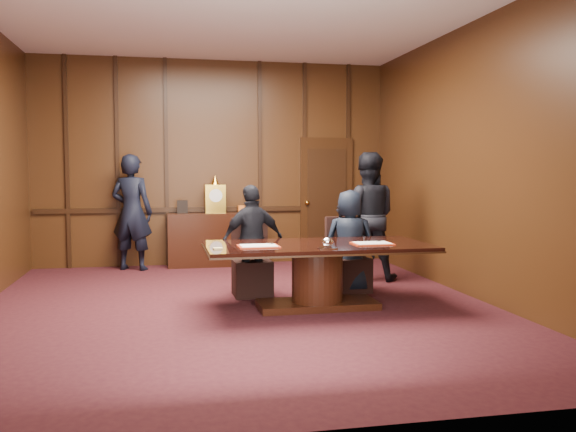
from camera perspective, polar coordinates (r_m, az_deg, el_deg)
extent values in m
plane|color=black|center=(7.30, -4.57, -8.55)|extent=(7.00, 7.00, 0.00)
plane|color=silver|center=(7.36, -4.74, 19.08)|extent=(7.00, 7.00, 0.00)
cube|color=black|center=(10.60, -6.96, 4.96)|extent=(6.00, 0.04, 3.50)
cube|color=black|center=(3.67, 2.04, 6.33)|extent=(6.00, 0.04, 3.50)
cube|color=black|center=(8.05, 17.14, 5.03)|extent=(0.04, 7.00, 3.50)
cube|color=black|center=(10.59, -6.91, 0.63)|extent=(5.90, 0.05, 0.08)
cube|color=black|center=(10.92, 3.61, 1.55)|extent=(0.95, 0.06, 2.20)
sphere|color=gold|center=(10.76, 1.81, 1.25)|extent=(0.08, 0.08, 0.08)
cube|color=black|center=(10.42, -6.79, -2.18)|extent=(1.60, 0.45, 0.90)
cube|color=black|center=(10.45, -10.61, -4.54)|extent=(0.12, 0.40, 0.06)
cube|color=black|center=(10.56, -2.97, -4.38)|extent=(0.12, 0.40, 0.06)
cube|color=gold|center=(10.37, -6.82, 1.61)|extent=(0.34, 0.18, 0.48)
cylinder|color=white|center=(10.27, -6.78, 1.92)|extent=(0.22, 0.03, 0.22)
cone|color=gold|center=(10.36, -6.84, 3.37)|extent=(0.14, 0.14, 0.16)
cube|color=black|center=(10.37, -9.86, 0.85)|extent=(0.18, 0.04, 0.22)
cube|color=orange|center=(10.45, -4.09, 0.66)|extent=(0.22, 0.12, 0.12)
cube|color=black|center=(7.27, 2.74, -8.26)|extent=(1.40, 0.60, 0.08)
cylinder|color=black|center=(7.20, 2.75, -5.54)|extent=(0.60, 0.60, 0.62)
cube|color=black|center=(7.16, 2.76, -3.02)|extent=(2.62, 1.32, 0.02)
cube|color=black|center=(7.15, 2.76, -2.86)|extent=(2.60, 1.30, 0.06)
cube|color=#B72C10|center=(6.88, -2.78, -2.84)|extent=(0.46, 0.33, 0.01)
cube|color=white|center=(6.88, -2.78, -2.77)|extent=(0.40, 0.28, 0.01)
cube|color=#B72C10|center=(7.19, 7.89, -2.57)|extent=(0.47, 0.34, 0.01)
cube|color=white|center=(7.19, 7.89, -2.50)|extent=(0.40, 0.29, 0.01)
cube|color=white|center=(6.72, 3.72, -3.02)|extent=(0.20, 0.14, 0.01)
ellipsoid|color=white|center=(6.71, 3.72, -2.53)|extent=(0.13, 0.13, 0.10)
cube|color=#F9D57A|center=(6.72, -6.59, -3.02)|extent=(0.11, 0.08, 0.01)
cube|color=black|center=(7.93, -3.37, -5.81)|extent=(0.49, 0.49, 0.46)
cube|color=black|center=(8.06, -3.63, -2.13)|extent=(0.48, 0.07, 0.55)
cylinder|color=black|center=(7.73, -4.63, -6.95)|extent=(0.04, 0.04, 0.23)
cylinder|color=black|center=(8.17, -2.17, -6.32)|extent=(0.04, 0.04, 0.23)
cube|color=black|center=(8.21, 5.68, -5.47)|extent=(0.56, 0.56, 0.46)
cube|color=black|center=(8.33, 5.03, -1.93)|extent=(0.48, 0.15, 0.55)
cylinder|color=black|center=(7.99, 4.73, -6.58)|extent=(0.04, 0.04, 0.23)
cylinder|color=black|center=(8.48, 6.57, -5.96)|extent=(0.04, 0.04, 0.23)
imported|color=black|center=(7.81, -3.33, -2.34)|extent=(0.91, 0.57, 1.44)
imported|color=black|center=(8.10, 5.81, -2.37)|extent=(0.77, 0.61, 1.37)
imported|color=black|center=(10.20, -14.41, 0.35)|extent=(0.81, 0.67, 1.89)
imported|color=black|center=(9.06, 7.38, -0.03)|extent=(1.09, 0.96, 1.89)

